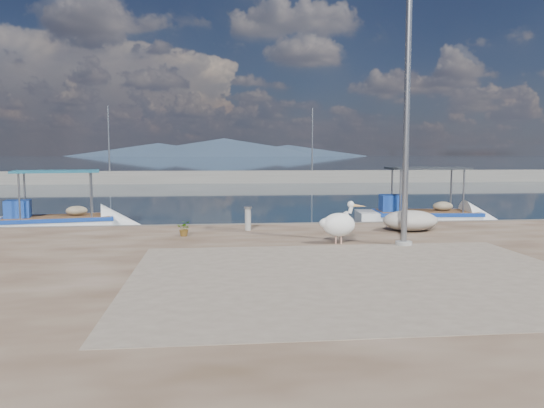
{
  "coord_description": "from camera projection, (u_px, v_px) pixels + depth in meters",
  "views": [
    {
      "loc": [
        -1.82,
        -13.01,
        2.91
      ],
      "look_at": [
        0.0,
        3.8,
        1.3
      ],
      "focal_mm": 35.0,
      "sensor_mm": 36.0,
      "label": 1
    }
  ],
  "objects": [
    {
      "name": "quay_patch",
      "position": [
        359.0,
        276.0,
        10.44
      ],
      "size": [
        9.0,
        7.0,
        0.01
      ],
      "primitive_type": "cube",
      "color": "gray",
      "rests_on": "quay"
    },
    {
      "name": "boat_right",
      "position": [
        424.0,
        219.0,
        21.8
      ],
      "size": [
        5.87,
        2.41,
        2.75
      ],
      "rotation": [
        0.0,
        0.0,
        -0.1
      ],
      "color": "white",
      "rests_on": "ground"
    },
    {
      "name": "mountains",
      "position": [
        220.0,
        148.0,
        656.26
      ],
      "size": [
        370.0,
        280.0,
        22.0
      ],
      "color": "#28384C",
      "rests_on": "ground"
    },
    {
      "name": "pelican",
      "position": [
        339.0,
        224.0,
        14.12
      ],
      "size": [
        1.2,
        0.61,
        1.16
      ],
      "rotation": [
        0.0,
        0.0,
        -0.08
      ],
      "color": "tan",
      "rests_on": "quay"
    },
    {
      "name": "quay",
      "position": [
        347.0,
        345.0,
        7.39
      ],
      "size": [
        44.0,
        22.0,
        0.5
      ],
      "primitive_type": "cube",
      "color": "#46311E",
      "rests_on": "ground"
    },
    {
      "name": "lamp_post",
      "position": [
        406.0,
        119.0,
        13.72
      ],
      "size": [
        0.44,
        0.96,
        7.0
      ],
      "color": "gray",
      "rests_on": "quay"
    },
    {
      "name": "net_pile_d",
      "position": [
        410.0,
        221.0,
        16.57
      ],
      "size": [
        1.72,
        1.29,
        0.65
      ],
      "primitive_type": "ellipsoid",
      "color": "#B8B4AA",
      "rests_on": "quay"
    },
    {
      "name": "potted_plant",
      "position": [
        184.0,
        228.0,
        15.51
      ],
      "size": [
        0.44,
        0.39,
        0.46
      ],
      "primitive_type": "imported",
      "rotation": [
        0.0,
        0.0,
        -0.09
      ],
      "color": "#33722D",
      "rests_on": "quay"
    },
    {
      "name": "bollard_near",
      "position": [
        248.0,
        217.0,
        16.67
      ],
      "size": [
        0.25,
        0.25,
        0.76
      ],
      "color": "gray",
      "rests_on": "quay"
    },
    {
      "name": "boat_left",
      "position": [
        57.0,
        225.0,
        20.09
      ],
      "size": [
        5.78,
        2.86,
        2.66
      ],
      "rotation": [
        0.0,
        0.0,
        0.2
      ],
      "color": "white",
      "rests_on": "ground"
    },
    {
      "name": "ground",
      "position": [
        288.0,
        269.0,
        13.35
      ],
      "size": [
        1400.0,
        1400.0,
        0.0
      ],
      "primitive_type": "plane",
      "color": "#162635",
      "rests_on": "ground"
    },
    {
      "name": "breakwater",
      "position": [
        233.0,
        177.0,
        52.88
      ],
      "size": [
        120.0,
        2.2,
        7.5
      ],
      "color": "gray",
      "rests_on": "ground"
    }
  ]
}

